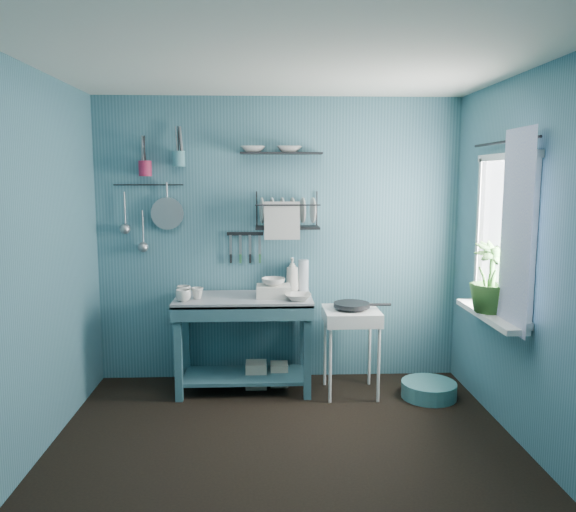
{
  "coord_description": "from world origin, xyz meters",
  "views": [
    {
      "loc": [
        -0.14,
        -3.46,
        1.8
      ],
      "look_at": [
        0.05,
        0.85,
        1.2
      ],
      "focal_mm": 35.0,
      "sensor_mm": 36.0,
      "label": 1
    }
  ],
  "objects_px": {
    "work_counter": "(244,343)",
    "mug_mid": "(197,293)",
    "colander": "(167,213)",
    "storage_tin_small": "(279,374)",
    "utensil_cup_teal": "(179,159)",
    "frying_pan": "(352,305)",
    "storage_tin_large": "(256,374)",
    "mug_left": "(183,296)",
    "potted_plant": "(490,277)",
    "dish_rack": "(287,210)",
    "utensil_cup_magenta": "(145,168)",
    "mug_right": "(184,292)",
    "soap_bottle": "(292,275)",
    "floor_basin": "(429,390)",
    "water_bottle": "(303,275)",
    "hotplate_stand": "(351,351)",
    "wash_tub": "(273,291)"
  },
  "relations": [
    {
      "from": "water_bottle",
      "to": "utensil_cup_teal",
      "type": "bearing_deg",
      "value": 178.68
    },
    {
      "from": "water_bottle",
      "to": "utensil_cup_magenta",
      "type": "bearing_deg",
      "value": 178.96
    },
    {
      "from": "dish_rack",
      "to": "storage_tin_small",
      "type": "height_order",
      "value": "dish_rack"
    },
    {
      "from": "frying_pan",
      "to": "utensil_cup_teal",
      "type": "bearing_deg",
      "value": 165.59
    },
    {
      "from": "mug_left",
      "to": "storage_tin_small",
      "type": "xyz_separation_m",
      "value": [
        0.78,
        0.24,
        -0.76
      ]
    },
    {
      "from": "dish_rack",
      "to": "colander",
      "type": "xyz_separation_m",
      "value": [
        -1.04,
        0.08,
        -0.03
      ]
    },
    {
      "from": "utensil_cup_magenta",
      "to": "utensil_cup_teal",
      "type": "xyz_separation_m",
      "value": [
        0.29,
        0.0,
        0.08
      ]
    },
    {
      "from": "frying_pan",
      "to": "utensil_cup_magenta",
      "type": "distance_m",
      "value": 2.09
    },
    {
      "from": "colander",
      "to": "wash_tub",
      "type": "bearing_deg",
      "value": -17.88
    },
    {
      "from": "utensil_cup_teal",
      "to": "storage_tin_large",
      "type": "xyz_separation_m",
      "value": [
        0.65,
        -0.19,
        -1.85
      ]
    },
    {
      "from": "dish_rack",
      "to": "hotplate_stand",
      "type": "bearing_deg",
      "value": -37.94
    },
    {
      "from": "colander",
      "to": "storage_tin_small",
      "type": "xyz_separation_m",
      "value": [
        0.96,
        -0.19,
        -1.4
      ]
    },
    {
      "from": "utensil_cup_teal",
      "to": "frying_pan",
      "type": "bearing_deg",
      "value": -14.41
    },
    {
      "from": "mug_left",
      "to": "colander",
      "type": "relative_size",
      "value": 0.44
    },
    {
      "from": "colander",
      "to": "soap_bottle",
      "type": "bearing_deg",
      "value": -3.94
    },
    {
      "from": "mug_right",
      "to": "storage_tin_small",
      "type": "height_order",
      "value": "mug_right"
    },
    {
      "from": "floor_basin",
      "to": "wash_tub",
      "type": "bearing_deg",
      "value": 169.7
    },
    {
      "from": "mug_right",
      "to": "utensil_cup_teal",
      "type": "height_order",
      "value": "utensil_cup_teal"
    },
    {
      "from": "dish_rack",
      "to": "potted_plant",
      "type": "xyz_separation_m",
      "value": [
        1.43,
        -0.9,
        -0.44
      ]
    },
    {
      "from": "water_bottle",
      "to": "storage_tin_small",
      "type": "distance_m",
      "value": 0.89
    },
    {
      "from": "work_counter",
      "to": "storage_tin_small",
      "type": "bearing_deg",
      "value": 24.06
    },
    {
      "from": "mug_left",
      "to": "potted_plant",
      "type": "distance_m",
      "value": 2.36
    },
    {
      "from": "hotplate_stand",
      "to": "potted_plant",
      "type": "distance_m",
      "value": 1.3
    },
    {
      "from": "storage_tin_large",
      "to": "mug_left",
      "type": "bearing_deg",
      "value": -160.1
    },
    {
      "from": "mug_left",
      "to": "floor_basin",
      "type": "xyz_separation_m",
      "value": [
        2.01,
        -0.09,
        -0.79
      ]
    },
    {
      "from": "soap_bottle",
      "to": "potted_plant",
      "type": "relative_size",
      "value": 0.58
    },
    {
      "from": "work_counter",
      "to": "water_bottle",
      "type": "xyz_separation_m",
      "value": [
        0.52,
        0.22,
        0.55
      ]
    },
    {
      "from": "colander",
      "to": "storage_tin_small",
      "type": "bearing_deg",
      "value": -11.42
    },
    {
      "from": "soap_bottle",
      "to": "storage_tin_small",
      "type": "height_order",
      "value": "soap_bottle"
    },
    {
      "from": "mug_right",
      "to": "soap_bottle",
      "type": "xyz_separation_m",
      "value": [
        0.92,
        0.2,
        0.1
      ]
    },
    {
      "from": "colander",
      "to": "potted_plant",
      "type": "height_order",
      "value": "colander"
    },
    {
      "from": "mug_left",
      "to": "hotplate_stand",
      "type": "relative_size",
      "value": 0.17
    },
    {
      "from": "utensil_cup_magenta",
      "to": "mug_right",
      "type": "bearing_deg",
      "value": -36.22
    },
    {
      "from": "mug_left",
      "to": "utensil_cup_magenta",
      "type": "height_order",
      "value": "utensil_cup_magenta"
    },
    {
      "from": "mug_mid",
      "to": "colander",
      "type": "distance_m",
      "value": 0.77
    },
    {
      "from": "work_counter",
      "to": "mug_mid",
      "type": "xyz_separation_m",
      "value": [
        -0.38,
        -0.06,
        0.45
      ]
    },
    {
      "from": "soap_bottle",
      "to": "frying_pan",
      "type": "xyz_separation_m",
      "value": [
        0.47,
        -0.33,
        -0.2
      ]
    },
    {
      "from": "storage_tin_large",
      "to": "water_bottle",
      "type": "bearing_deg",
      "value": 22.04
    },
    {
      "from": "frying_pan",
      "to": "mug_right",
      "type": "bearing_deg",
      "value": 174.84
    },
    {
      "from": "work_counter",
      "to": "floor_basin",
      "type": "bearing_deg",
      "value": -0.25
    },
    {
      "from": "work_counter",
      "to": "utensil_cup_teal",
      "type": "distance_m",
      "value": 1.67
    },
    {
      "from": "frying_pan",
      "to": "soap_bottle",
      "type": "bearing_deg",
      "value": 145.53
    },
    {
      "from": "frying_pan",
      "to": "dish_rack",
      "type": "height_order",
      "value": "dish_rack"
    },
    {
      "from": "work_counter",
      "to": "utensil_cup_magenta",
      "type": "relative_size",
      "value": 8.8
    },
    {
      "from": "dish_rack",
      "to": "colander",
      "type": "relative_size",
      "value": 1.96
    },
    {
      "from": "floor_basin",
      "to": "hotplate_stand",
      "type": "bearing_deg",
      "value": 168.73
    },
    {
      "from": "wash_tub",
      "to": "utensil_cup_magenta",
      "type": "bearing_deg",
      "value": 166.28
    },
    {
      "from": "work_counter",
      "to": "dish_rack",
      "type": "bearing_deg",
      "value": 36.42
    },
    {
      "from": "dish_rack",
      "to": "floor_basin",
      "type": "distance_m",
      "value": 1.91
    },
    {
      "from": "hotplate_stand",
      "to": "utensil_cup_teal",
      "type": "height_order",
      "value": "utensil_cup_teal"
    }
  ]
}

